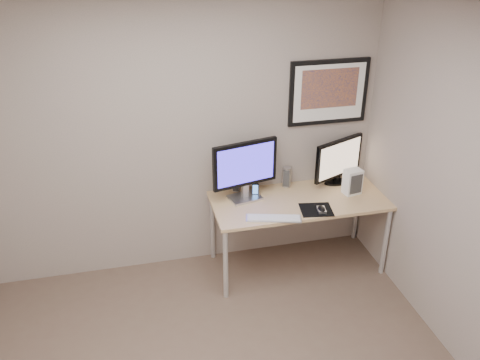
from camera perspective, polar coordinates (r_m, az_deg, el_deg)
The scene contains 12 objects.
room at distance 3.26m, azimuth -3.91°, elevation 2.32°, with size 3.60×3.60×3.60m.
desk at distance 4.72m, azimuth 6.61°, elevation -2.87°, with size 1.60×0.70×0.73m.
framed_art at distance 4.75m, azimuth 9.93°, elevation 9.70°, with size 0.75×0.04×0.60m.
monitor_large at distance 4.53m, azimuth 0.57°, elevation 1.34°, with size 0.61×0.26×0.56m.
monitor_tv at distance 4.93m, azimuth 11.00°, elevation 2.18°, with size 0.55×0.27×0.46m.
speaker_left at distance 4.77m, azimuth -0.45°, elevation -0.22°, with size 0.07×0.07×0.18m, color #AEAEB3.
speaker_right at distance 4.86m, azimuth 5.28°, elevation 0.36°, with size 0.08×0.08×0.20m, color #AEAEB3.
phone_dock at distance 4.68m, azimuth 1.73°, elevation -1.12°, with size 0.06×0.06×0.13m, color black.
keyboard at distance 4.37m, azimuth 3.80°, elevation -4.29°, with size 0.47×0.13×0.02m, color #B8B8BD.
mousepad at distance 4.54m, azimuth 8.55°, elevation -3.32°, with size 0.28×0.25×0.00m, color black.
mouse at distance 4.52m, azimuth 9.14°, elevation -3.23°, with size 0.06×0.11×0.04m, color black.
fan_unit at distance 4.82m, azimuth 12.51°, elevation -0.18°, with size 0.16×0.11×0.24m, color white.
Camera 1 is at (-0.47, -2.48, 3.01)m, focal length 38.00 mm.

